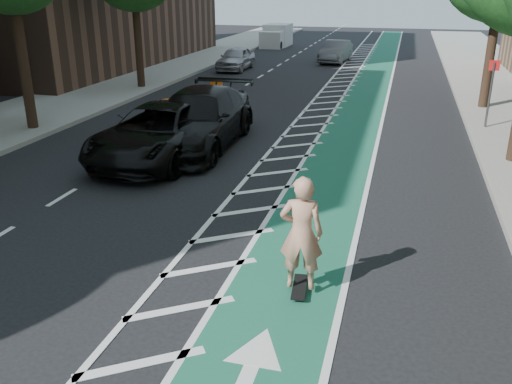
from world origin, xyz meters
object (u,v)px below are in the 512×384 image
(skateboarder, at_px, (301,233))
(suv_far, at_px, (198,119))
(barrel_a, at_px, (184,127))
(suv_near, at_px, (159,132))

(skateboarder, relative_size, suv_far, 0.32)
(suv_far, distance_m, barrel_a, 0.87)
(skateboarder, xyz_separation_m, suv_near, (-5.47, 6.39, -0.30))
(suv_far, bearing_deg, barrel_a, 147.16)
(suv_near, xyz_separation_m, barrel_a, (0.00, 1.88, -0.31))
(skateboarder, relative_size, suv_near, 0.35)
(suv_far, xyz_separation_m, barrel_a, (-0.65, 0.40, -0.41))
(skateboarder, distance_m, barrel_a, 9.93)
(suv_near, relative_size, barrel_a, 5.62)
(skateboarder, distance_m, suv_near, 8.42)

